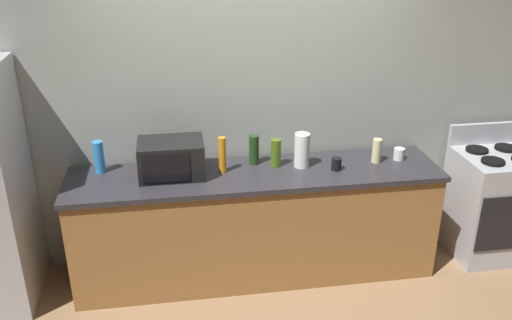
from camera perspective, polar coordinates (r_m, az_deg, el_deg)
The scene contains 13 objects.
ground_plane at distance 4.25m, azimuth 0.87°, elevation -14.63°, with size 8.00×8.00×0.00m, color #93704C.
back_wall at distance 4.33m, azimuth -0.85°, elevation 6.40°, with size 6.40×0.10×2.70m, color #9EA399.
counter_run at distance 4.33m, azimuth 0.00°, elevation -6.67°, with size 2.84×0.64×0.90m.
stove_range at distance 5.00m, azimuth 23.35°, elevation -4.23°, with size 0.60×0.61×1.08m.
microwave at distance 4.06m, azimuth -8.88°, elevation 0.17°, with size 0.48×0.35×0.27m.
paper_towel_roll at distance 4.17m, azimuth 4.85°, elevation 1.03°, with size 0.12×0.12×0.27m, color white.
bottle_dish_soap at distance 4.07m, azimuth -3.55°, elevation 0.53°, with size 0.06×0.06×0.28m, color orange.
bottle_olive_oil at distance 4.18m, azimuth 2.09°, elevation 0.76°, with size 0.08×0.08×0.22m, color #4C6B19.
bottle_hand_soap at distance 4.36m, azimuth 12.55°, elevation 0.96°, with size 0.07×0.07×0.19m, color beige.
bottle_wine at distance 4.22m, azimuth -0.22°, elevation 1.08°, with size 0.08×0.08×0.23m, color #1E3F19.
bottle_spray_cleaner at distance 4.24m, azimuth -16.16°, elevation 0.31°, with size 0.08×0.08×0.25m, color #338CE5.
mug_black at distance 4.18m, azimuth 8.43°, elevation -0.41°, with size 0.08×0.08×0.10m, color black.
mug_white at distance 4.47m, azimuth 14.78°, elevation 0.62°, with size 0.09×0.09×0.09m, color white.
Camera 1 is at (-0.58, -3.29, 2.64)m, focal length 38.13 mm.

